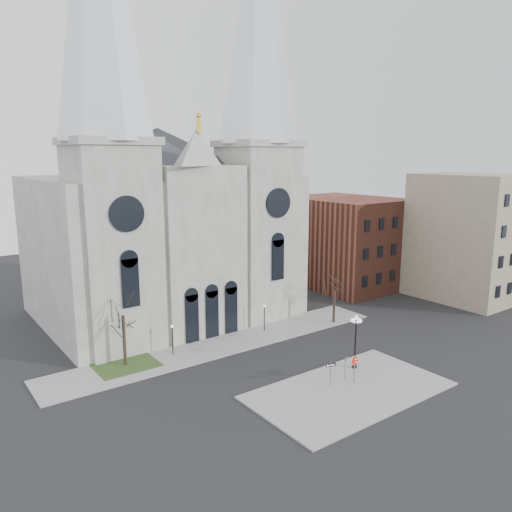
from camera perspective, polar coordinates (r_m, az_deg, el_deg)
ground at (r=48.14m, az=3.62°, el=-13.95°), size 160.00×160.00×0.00m
sidewalk_near at (r=46.74m, az=10.62°, el=-14.86°), size 18.00×10.00×0.14m
sidewalk_far at (r=56.28m, az=-3.68°, el=-9.99°), size 40.00×6.00×0.14m
grass_patch at (r=52.53m, az=-14.67°, el=-11.96°), size 6.00×5.00×0.18m
cathedral at (r=62.74m, az=-9.83°, el=9.34°), size 33.00×26.66×54.00m
bg_building_brick at (r=81.27m, az=10.01°, el=1.65°), size 14.00×18.00×14.00m
bg_building_tan at (r=77.69m, az=22.76°, el=1.97°), size 10.00×14.00×18.00m
tree_left at (r=50.63m, az=-14.99°, el=-6.24°), size 3.20×3.20×7.50m
tree_right at (r=62.43m, az=8.97°, el=-3.68°), size 3.20×3.20×6.00m
ped_lamp_left at (r=53.13m, az=-9.53°, el=-8.86°), size 0.32×0.32×3.26m
ped_lamp_right at (r=59.12m, az=0.96°, el=-6.57°), size 0.32×0.32×3.26m
stop_sign at (r=47.40m, az=11.21°, el=-11.94°), size 0.88×0.37×2.61m
globe_lamp at (r=49.87m, az=11.32°, el=-8.85°), size 1.38×1.38×5.38m
one_way_sign at (r=46.64m, az=8.54°, el=-12.72°), size 0.94×0.31×2.22m
street_name_sign at (r=48.24m, az=10.18°, el=-12.27°), size 0.62×0.30×2.07m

